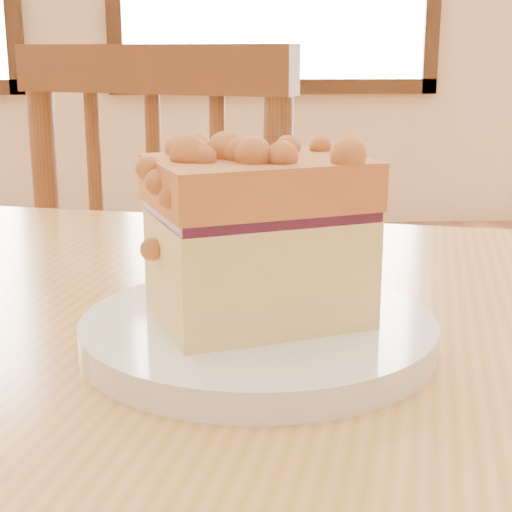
{
  "coord_description": "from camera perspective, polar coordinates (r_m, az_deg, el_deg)",
  "views": [
    {
      "loc": [
        -0.01,
        -0.33,
        0.95
      ],
      "look_at": [
        0.02,
        0.21,
        0.81
      ],
      "focal_mm": 55.0,
      "sensor_mm": 36.0,
      "label": 1
    }
  ],
  "objects": [
    {
      "name": "cake_slice",
      "position": [
        0.53,
        0.26,
        1.83
      ],
      "size": [
        0.16,
        0.14,
        0.13
      ],
      "rotation": [
        0.0,
        0.0,
        0.31
      ],
      "color": "#FFDD90",
      "rests_on": "plate"
    },
    {
      "name": "plate",
      "position": [
        0.55,
        0.15,
        -5.6
      ],
      "size": [
        0.25,
        0.25,
        0.02
      ],
      "color": "white",
      "rests_on": "cafe_table_main"
    },
    {
      "name": "cafe_table_main",
      "position": [
        0.63,
        -8.63,
        -13.58
      ],
      "size": [
        1.39,
        1.11,
        0.75
      ],
      "rotation": [
        0.0,
        0.0,
        -0.27
      ],
      "color": "tan",
      "rests_on": "ground"
    },
    {
      "name": "cafe_chair_main",
      "position": [
        1.28,
        -3.57,
        -6.44
      ],
      "size": [
        0.58,
        0.58,
        0.97
      ],
      "rotation": [
        0.0,
        0.0,
        2.71
      ],
      "color": "brown",
      "rests_on": "ground"
    }
  ]
}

